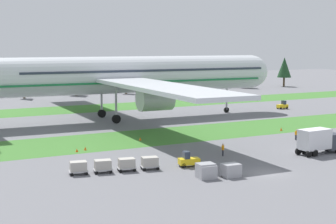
{
  "coord_description": "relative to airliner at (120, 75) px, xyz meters",
  "views": [
    {
      "loc": [
        -38.08,
        -47.41,
        15.16
      ],
      "look_at": [
        1.43,
        28.37,
        4.0
      ],
      "focal_mm": 54.99,
      "sensor_mm": 36.0,
      "label": 1
    }
  ],
  "objects": [
    {
      "name": "pushback_tractor",
      "position": [
        41.22,
        -1.45,
        -8.34
      ],
      "size": [
        2.64,
        1.39,
        1.97
      ],
      "rotation": [
        0.0,
        0.0,
        1.54
      ],
      "color": "yellow",
      "rests_on": "ground"
    },
    {
      "name": "distant_tree_line",
      "position": [
        2.13,
        51.15,
        -2.34
      ],
      "size": [
        178.32,
        10.82,
        11.55
      ],
      "color": "#4C3823",
      "rests_on": "ground"
    },
    {
      "name": "ground_crew_loader",
      "position": [
        -0.69,
        -38.88,
        -8.21
      ],
      "size": [
        0.36,
        0.5,
        1.74
      ],
      "rotation": [
        0.0,
        0.0,
        1.08
      ],
      "color": "black",
      "rests_on": "ground"
    },
    {
      "name": "uld_container_1",
      "position": [
        -8.96,
        -47.77,
        -8.31
      ],
      "size": [
        2.16,
        1.8,
        1.69
      ],
      "primitive_type": "cube",
      "rotation": [
        0.0,
        0.0,
        -0.1
      ],
      "color": "#A3A3A8",
      "rests_on": "ground"
    },
    {
      "name": "grass_strip_far",
      "position": [
        -1.38,
        20.81,
        -9.15
      ],
      "size": [
        320.0,
        14.89,
        0.01
      ],
      "primitive_type": "cube",
      "color": "#3D752D",
      "rests_on": "ground"
    },
    {
      "name": "baggage_tug",
      "position": [
        -8.01,
        -42.15,
        -8.34
      ],
      "size": [
        2.8,
        1.77,
        1.97
      ],
      "rotation": [
        0.0,
        0.0,
        -1.76
      ],
      "color": "yellow",
      "rests_on": "ground"
    },
    {
      "name": "ground_plane",
      "position": [
        -1.38,
        -49.49,
        -9.15
      ],
      "size": [
        400.0,
        400.0,
        0.0
      ],
      "primitive_type": "plane",
      "color": "slate"
    },
    {
      "name": "uld_container_0",
      "position": [
        -6.11,
        -48.73,
        -8.39
      ],
      "size": [
        2.07,
        1.69,
        1.53
      ],
      "primitive_type": "cube",
      "rotation": [
        0.0,
        0.0,
        -0.04
      ],
      "color": "#A3A3A8",
      "rests_on": "ground"
    },
    {
      "name": "uld_container_2",
      "position": [
        -8.99,
        -48.05,
        -8.39
      ],
      "size": [
        2.18,
        1.84,
        1.53
      ],
      "primitive_type": "cube",
      "rotation": [
        0.0,
        0.0,
        -0.13
      ],
      "color": "#A3A3A8",
      "rests_on": "ground"
    },
    {
      "name": "ground_crew_marshaller",
      "position": [
        16.38,
        -34.38,
        -8.21
      ],
      "size": [
        0.36,
        0.53,
        1.74
      ],
      "rotation": [
        0.0,
        0.0,
        1.96
      ],
      "color": "black",
      "rests_on": "ground"
    },
    {
      "name": "grass_strip_near",
      "position": [
        -1.38,
        -20.97,
        -9.15
      ],
      "size": [
        320.0,
        14.89,
        0.01
      ],
      "primitive_type": "cube",
      "color": "#3D752D",
      "rests_on": "ground"
    },
    {
      "name": "cargo_dolly_second",
      "position": [
        -15.79,
        -40.63,
        -8.23
      ],
      "size": [
        2.45,
        1.89,
        1.55
      ],
      "rotation": [
        0.0,
        0.0,
        -1.76
      ],
      "color": "#A3A3A8",
      "rests_on": "ground"
    },
    {
      "name": "cargo_dolly_third",
      "position": [
        -18.63,
        -40.08,
        -8.23
      ],
      "size": [
        2.45,
        1.89,
        1.55
      ],
      "rotation": [
        0.0,
        0.0,
        -1.76
      ],
      "color": "#A3A3A8",
      "rests_on": "ground"
    },
    {
      "name": "taxiway_marker_2",
      "position": [
        -17.72,
        -27.02,
        -8.89
      ],
      "size": [
        0.44,
        0.44,
        0.52
      ],
      "primitive_type": "cone",
      "color": "orange",
      "rests_on": "ground"
    },
    {
      "name": "taxiway_marker_0",
      "position": [
        -16.26,
        -26.4,
        -8.89
      ],
      "size": [
        0.44,
        0.44,
        0.53
      ],
      "primitive_type": "cone",
      "color": "orange",
      "rests_on": "ground"
    },
    {
      "name": "taxiway_marker_1",
      "position": [
        -5.95,
        -23.0,
        -8.9
      ],
      "size": [
        0.44,
        0.44,
        0.5
      ],
      "primitive_type": "cone",
      "color": "orange",
      "rests_on": "ground"
    },
    {
      "name": "cargo_dolly_fourth",
      "position": [
        -21.48,
        -39.53,
        -8.23
      ],
      "size": [
        2.45,
        1.89,
        1.55
      ],
      "rotation": [
        0.0,
        0.0,
        -1.76
      ],
      "color": "#A3A3A8",
      "rests_on": "ground"
    },
    {
      "name": "airliner",
      "position": [
        0.0,
        0.0,
        0.0
      ],
      "size": [
        71.51,
        87.89,
        25.52
      ],
      "rotation": [
        0.0,
        0.0,
        -1.61
      ],
      "color": "silver",
      "rests_on": "ground"
    },
    {
      "name": "catering_truck",
      "position": [
        12.05,
        -43.91,
        -7.2
      ],
      "size": [
        7.06,
        2.66,
        3.58
      ],
      "rotation": [
        0.0,
        0.0,
        -1.52
      ],
      "color": "#2D333D",
      "rests_on": "ground"
    },
    {
      "name": "taxiway_marker_3",
      "position": [
        20.16,
        -26.15,
        -8.84
      ],
      "size": [
        0.44,
        0.44,
        0.63
      ],
      "primitive_type": "cone",
      "color": "orange",
      "rests_on": "ground"
    },
    {
      "name": "cargo_dolly_lead",
      "position": [
        -12.94,
        -41.19,
        -8.23
      ],
      "size": [
        2.45,
        1.89,
        1.55
      ],
      "rotation": [
        0.0,
        0.0,
        -1.76
      ],
      "color": "#A3A3A8",
      "rests_on": "ground"
    }
  ]
}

